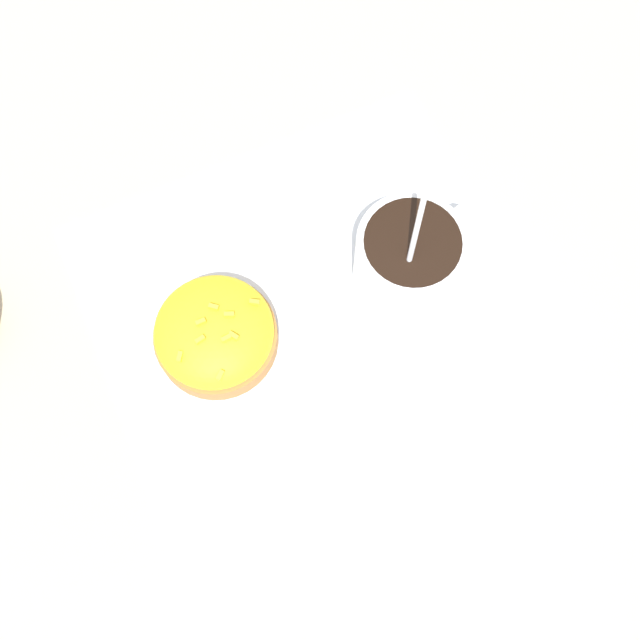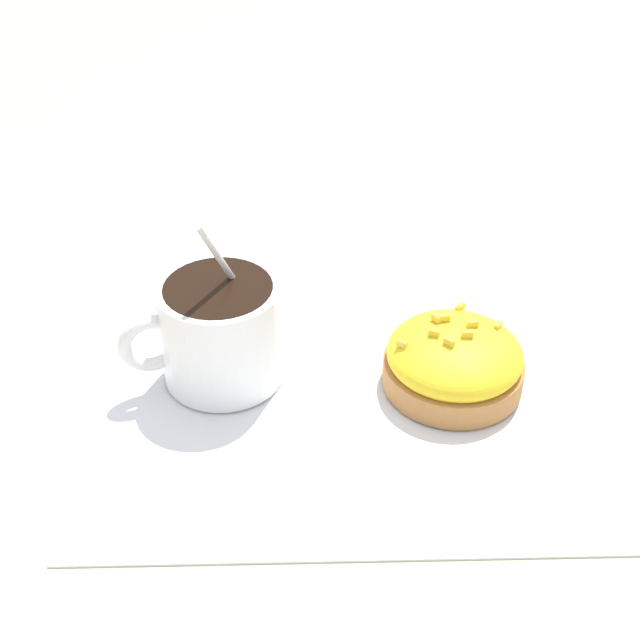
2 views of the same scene
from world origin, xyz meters
TOP-DOWN VIEW (x-y plane):
  - ground_plane at (0.00, 0.00)m, footprint 3.00×3.00m
  - paper_napkin at (0.00, 0.00)m, footprint 0.34×0.35m
  - coffee_cup at (0.08, 0.01)m, footprint 0.10×0.08m
  - frosted_pastry at (-0.08, 0.01)m, footprint 0.09×0.09m

SIDE VIEW (x-z plane):
  - ground_plane at x=0.00m, z-range 0.00..0.00m
  - paper_napkin at x=0.00m, z-range 0.00..0.00m
  - frosted_pastry at x=-0.08m, z-range 0.00..0.04m
  - coffee_cup at x=0.08m, z-range -0.02..0.10m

